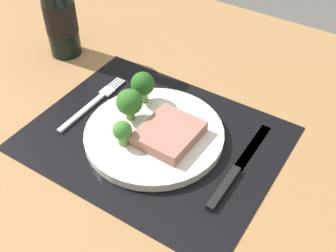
% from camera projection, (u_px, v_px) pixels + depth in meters
% --- Properties ---
extents(ground_plane, '(1.40, 1.10, 0.03)m').
position_uv_depth(ground_plane, '(154.00, 144.00, 0.79)').
color(ground_plane, '#996D42').
extents(placemat, '(0.45, 0.35, 0.00)m').
position_uv_depth(placemat, '(154.00, 138.00, 0.78)').
color(placemat, black).
rests_on(placemat, ground_plane).
extents(plate, '(0.26, 0.26, 0.02)m').
position_uv_depth(plate, '(154.00, 134.00, 0.77)').
color(plate, silver).
rests_on(plate, placemat).
extents(steak, '(0.10, 0.11, 0.02)m').
position_uv_depth(steak, '(168.00, 134.00, 0.74)').
color(steak, '#9E6B5B').
rests_on(steak, plate).
extents(broccoli_near_steak, '(0.03, 0.03, 0.05)m').
position_uv_depth(broccoli_near_steak, '(122.00, 132.00, 0.72)').
color(broccoli_near_steak, '#6B994C').
rests_on(broccoli_near_steak, plate).
extents(broccoli_back_left, '(0.05, 0.05, 0.06)m').
position_uv_depth(broccoli_back_left, '(129.00, 102.00, 0.76)').
color(broccoli_back_left, '#5B8942').
rests_on(broccoli_back_left, plate).
extents(broccoli_center, '(0.05, 0.05, 0.06)m').
position_uv_depth(broccoli_center, '(143.00, 84.00, 0.80)').
color(broccoli_center, '#6B994C').
rests_on(broccoli_center, plate).
extents(fork, '(0.02, 0.19, 0.01)m').
position_uv_depth(fork, '(93.00, 103.00, 0.84)').
color(fork, silver).
rests_on(fork, placemat).
extents(knife, '(0.02, 0.23, 0.01)m').
position_uv_depth(knife, '(236.00, 170.00, 0.71)').
color(knife, black).
rests_on(knife, placemat).
extents(wine_bottle, '(0.07, 0.07, 0.30)m').
position_uv_depth(wine_bottle, '(59.00, 10.00, 0.91)').
color(wine_bottle, black).
rests_on(wine_bottle, ground_plane).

